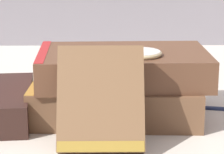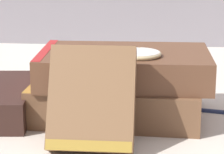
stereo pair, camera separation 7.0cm
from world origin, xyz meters
name	(u,v)px [view 2 (the right image)]	position (x,y,z in m)	size (l,w,h in m)	color
ground_plane	(124,116)	(0.00, 0.00, 0.00)	(3.00, 3.00, 0.00)	beige
book_flat_bottom	(113,97)	(-0.02, 0.01, 0.02)	(0.23, 0.17, 0.05)	brown
book_flat_top	(120,67)	(-0.01, 0.00, 0.07)	(0.23, 0.15, 0.04)	brown
book_leaning_front	(92,103)	(-0.03, -0.12, 0.06)	(0.10, 0.08, 0.12)	brown
pocket_watch	(139,54)	(0.02, -0.02, 0.09)	(0.06, 0.06, 0.01)	silver
reading_glasses	(88,87)	(-0.07, 0.13, 0.00)	(0.12, 0.07, 0.00)	#4C3828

